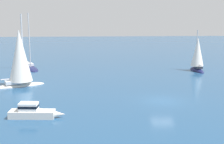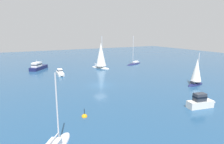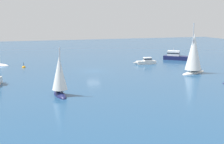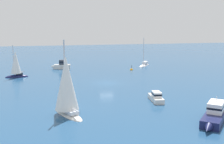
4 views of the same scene
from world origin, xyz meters
name	(u,v)px [view 3 (image 3 of 4)]	position (x,y,z in m)	size (l,w,h in m)	color
ground_plane	(93,71)	(0.00, 0.00, 0.00)	(160.00, 160.00, 0.00)	navy
sloop	(194,55)	(-17.30, 8.11, 3.52)	(6.78, 4.28, 9.76)	silver
motor_cruiser	(146,61)	(-13.39, -4.96, 0.57)	(5.34, 1.69, 1.46)	silver
sloop_1	(60,79)	(9.03, 17.13, 2.30)	(2.25, 4.65, 7.12)	#191E4C
powerboat	(177,56)	(-23.45, -8.65, 0.84)	(7.32, 6.27, 2.87)	#191E4C
channel_buoy	(24,68)	(12.91, -8.16, 0.01)	(0.74, 0.74, 1.46)	orange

